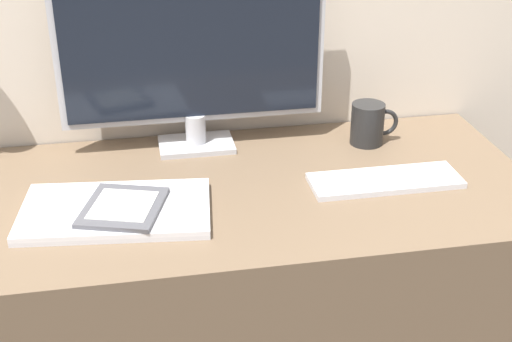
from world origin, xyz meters
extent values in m
cube|color=brown|center=(0.00, 0.26, 0.37)|extent=(1.25, 0.57, 0.74)
cube|color=#B7B7BC|center=(-0.04, 0.47, 0.74)|extent=(0.17, 0.11, 0.01)
cylinder|color=#B7B7BC|center=(-0.04, 0.47, 0.78)|extent=(0.04, 0.04, 0.07)
cube|color=#B7B7BC|center=(-0.04, 0.48, 0.98)|extent=(0.57, 0.01, 0.36)
cube|color=black|center=(-0.04, 0.47, 0.98)|extent=(0.55, 0.01, 0.33)
cube|color=silver|center=(0.32, 0.23, 0.74)|extent=(0.31, 0.10, 0.01)
cube|color=#B7B7BC|center=(0.32, 0.22, 0.75)|extent=(0.29, 0.09, 0.00)
cube|color=silver|center=(-0.22, 0.20, 0.74)|extent=(0.37, 0.24, 0.01)
cube|color=silver|center=(-0.22, 0.20, 0.75)|extent=(0.37, 0.24, 0.01)
cube|color=#4C4C51|center=(-0.20, 0.18, 0.76)|extent=(0.18, 0.19, 0.01)
cube|color=silver|center=(-0.20, 0.18, 0.76)|extent=(0.14, 0.14, 0.00)
cylinder|color=black|center=(0.34, 0.42, 0.78)|extent=(0.07, 0.07, 0.09)
torus|color=black|center=(0.39, 0.42, 0.78)|extent=(0.06, 0.01, 0.06)
camera|label=1|loc=(-0.17, -0.98, 1.41)|focal=50.00mm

